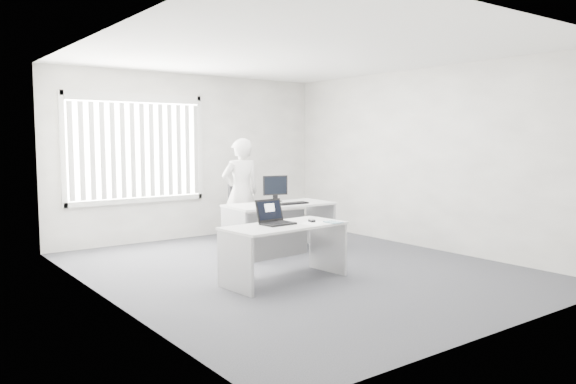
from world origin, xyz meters
TOP-DOWN VIEW (x-y plane):
  - ground at (0.00, 0.00)m, footprint 6.00×6.00m
  - wall_back at (0.00, 3.00)m, footprint 5.00×0.02m
  - wall_front at (0.00, -3.00)m, footprint 5.00×0.02m
  - wall_left at (-2.50, 0.00)m, footprint 0.02×6.00m
  - wall_right at (2.50, 0.00)m, footprint 0.02×6.00m
  - ceiling at (0.00, 0.00)m, footprint 5.00×6.00m
  - window at (-1.00, 2.96)m, footprint 2.32×0.06m
  - blinds at (-1.00, 2.90)m, footprint 2.20×0.10m
  - desk_near at (-0.51, -0.41)m, footprint 1.55×0.82m
  - desk_far at (0.45, 1.03)m, footprint 1.64×0.80m
  - office_chair at (0.53, 2.15)m, footprint 0.70×0.70m
  - person at (0.26, 1.81)m, footprint 0.68×0.51m
  - laptop at (-0.58, -0.37)m, footprint 0.40×0.36m
  - paper_sheet at (-0.17, -0.51)m, footprint 0.39×0.34m
  - mouse at (-0.12, -0.45)m, footprint 0.08×0.11m
  - booklet at (0.06, -0.64)m, footprint 0.16×0.22m
  - keyboard at (0.56, 0.84)m, footprint 0.50×0.18m
  - monitor at (0.56, 1.29)m, footprint 0.42×0.21m

SIDE VIEW (x-z plane):
  - ground at x=0.00m, z-range 0.00..0.00m
  - office_chair at x=0.53m, z-range -0.18..0.79m
  - desk_near at x=-0.51m, z-range 0.15..0.84m
  - desk_far at x=0.45m, z-range 0.16..0.90m
  - paper_sheet at x=-0.17m, z-range 0.69..0.69m
  - booklet at x=0.06m, z-range 0.69..0.70m
  - mouse at x=-0.12m, z-range 0.69..0.73m
  - keyboard at x=0.56m, z-range 0.74..0.76m
  - laptop at x=-0.58m, z-range 0.69..0.98m
  - person at x=0.26m, z-range 0.00..1.71m
  - monitor at x=0.56m, z-range 0.74..1.14m
  - wall_back at x=0.00m, z-range 0.00..2.80m
  - wall_front at x=0.00m, z-range 0.00..2.80m
  - wall_left at x=-2.50m, z-range 0.00..2.80m
  - wall_right at x=2.50m, z-range 0.00..2.80m
  - blinds at x=-1.00m, z-range 0.77..2.27m
  - window at x=-1.00m, z-range 0.67..2.43m
  - ceiling at x=0.00m, z-range 2.79..2.81m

